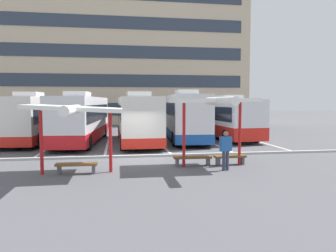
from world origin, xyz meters
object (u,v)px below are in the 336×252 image
at_px(coach_bus_4, 222,118).
at_px(bench_1, 193,159).
at_px(coach_bus_1, 82,119).
at_px(coach_bus_3, 184,117).
at_px(waiting_shelter_0, 75,110).
at_px(waiting_passenger_0, 226,148).
at_px(bench_2, 230,158).
at_px(coach_bus_0, 36,119).
at_px(waiting_shelter_1, 214,102).
at_px(bench_0, 77,166).
at_px(coach_bus_2, 137,119).

distance_m(coach_bus_4, bench_1, 12.63).
xyz_separation_m(coach_bus_1, coach_bus_3, (7.68, 0.56, 0.11)).
height_order(waiting_shelter_0, waiting_passenger_0, waiting_shelter_0).
bearing_deg(bench_2, coach_bus_0, 135.75).
distance_m(coach_bus_0, coach_bus_3, 11.24).
relative_size(coach_bus_0, coach_bus_4, 0.99).
height_order(waiting_shelter_1, bench_1, waiting_shelter_1).
distance_m(coach_bus_3, bench_0, 13.11).
relative_size(coach_bus_4, waiting_shelter_1, 2.60).
distance_m(coach_bus_1, waiting_shelter_0, 10.73).
distance_m(coach_bus_3, bench_2, 10.36).
relative_size(coach_bus_2, bench_2, 6.62).
relative_size(bench_0, bench_2, 1.10).
relative_size(coach_bus_0, waiting_shelter_0, 2.45).
distance_m(waiting_shelter_0, waiting_passenger_0, 6.53).
height_order(coach_bus_3, bench_2, coach_bus_3).
relative_size(coach_bus_1, waiting_shelter_1, 2.67).
distance_m(coach_bus_2, bench_1, 9.20).
relative_size(bench_2, waiting_passenger_0, 0.90).
distance_m(waiting_shelter_0, bench_1, 5.72).
height_order(coach_bus_1, coach_bus_4, coach_bus_1).
bearing_deg(bench_2, bench_0, -173.08).
height_order(coach_bus_0, coach_bus_4, coach_bus_0).
bearing_deg(bench_0, bench_2, 6.92).
bearing_deg(coach_bus_0, coach_bus_3, -3.92).
xyz_separation_m(waiting_shelter_0, bench_2, (6.93, 0.97, -2.30)).
distance_m(coach_bus_0, waiting_shelter_0, 12.79).
height_order(coach_bus_2, coach_bus_3, coach_bus_3).
distance_m(coach_bus_2, waiting_shelter_0, 10.41).
distance_m(bench_2, waiting_passenger_0, 1.47).
bearing_deg(waiting_passenger_0, waiting_shelter_1, 108.43).
bearing_deg(coach_bus_4, waiting_shelter_0, -129.75).
distance_m(coach_bus_1, bench_0, 10.65).
height_order(coach_bus_1, waiting_shelter_0, coach_bus_1).
bearing_deg(bench_1, waiting_passenger_0, -45.35).
bearing_deg(waiting_shelter_0, waiting_passenger_0, -1.63).
bearing_deg(waiting_shelter_1, bench_0, -174.91).
xyz_separation_m(coach_bus_3, waiting_shelter_1, (-0.80, -10.56, 1.14)).
bearing_deg(bench_2, bench_1, 178.51).
relative_size(coach_bus_0, bench_2, 7.09).
xyz_separation_m(coach_bus_2, waiting_shelter_0, (-3.12, -9.89, 0.91)).
relative_size(coach_bus_4, bench_2, 7.13).
bearing_deg(coach_bus_4, coach_bus_3, -160.74).
bearing_deg(waiting_shelter_0, bench_2, 7.95).
distance_m(coach_bus_3, waiting_shelter_1, 10.65).
bearing_deg(bench_0, coach_bus_0, 110.26).
xyz_separation_m(bench_0, waiting_passenger_0, (6.32, -0.31, 0.66)).
bearing_deg(waiting_shelter_0, coach_bus_3, 58.64).
bearing_deg(coach_bus_3, waiting_passenger_0, -92.62).
bearing_deg(bench_1, coach_bus_3, 80.52).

